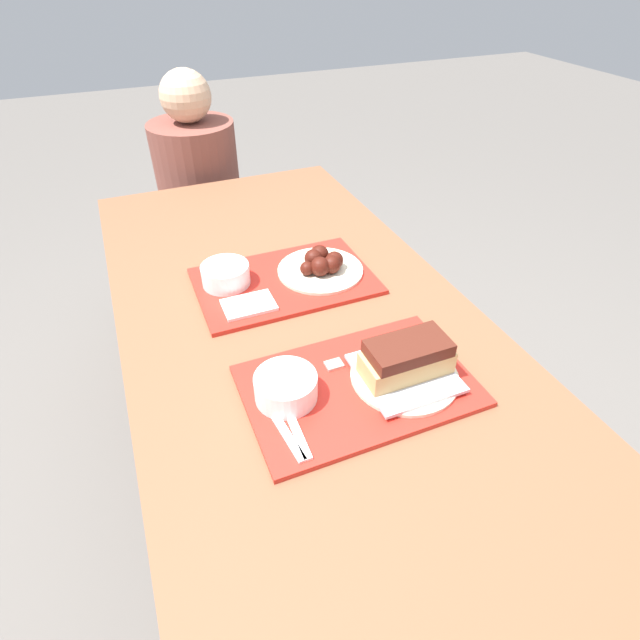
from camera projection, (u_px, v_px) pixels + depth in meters
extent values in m
plane|color=#605B56|center=(310.00, 509.00, 1.64)|extent=(12.00, 12.00, 0.00)
cube|color=brown|center=(306.00, 332.00, 1.18)|extent=(0.83, 1.83, 0.04)
cylinder|color=brown|center=(144.00, 304.00, 1.92)|extent=(0.07, 0.07, 0.73)
cylinder|color=brown|center=(314.00, 267.00, 2.13)|extent=(0.07, 0.07, 0.73)
cube|color=brown|center=(215.00, 241.00, 2.22)|extent=(0.79, 0.28, 0.04)
cylinder|color=brown|center=(149.00, 297.00, 2.25)|extent=(0.06, 0.06, 0.39)
cylinder|color=brown|center=(288.00, 267.00, 2.45)|extent=(0.06, 0.06, 0.39)
cube|color=red|center=(358.00, 386.00, 1.00)|extent=(0.45, 0.30, 0.01)
cube|color=red|center=(285.00, 281.00, 1.30)|extent=(0.45, 0.30, 0.01)
cylinder|color=white|center=(286.00, 387.00, 0.96)|extent=(0.12, 0.12, 0.05)
cylinder|color=beige|center=(285.00, 379.00, 0.94)|extent=(0.11, 0.11, 0.01)
cylinder|color=beige|center=(404.00, 376.00, 1.01)|extent=(0.22, 0.22, 0.01)
cube|color=silver|center=(405.00, 373.00, 1.01)|extent=(0.18, 0.18, 0.01)
cube|color=tan|center=(406.00, 363.00, 0.99)|extent=(0.18, 0.08, 0.05)
cube|color=#4C1E14|center=(408.00, 348.00, 0.97)|extent=(0.16, 0.09, 0.03)
cube|color=white|center=(282.00, 427.00, 0.91)|extent=(0.03, 0.17, 0.00)
cube|color=white|center=(293.00, 423.00, 0.92)|extent=(0.02, 0.17, 0.00)
cube|color=#A59E93|center=(332.00, 365.00, 1.04)|extent=(0.04, 0.03, 0.01)
cylinder|color=white|center=(226.00, 275.00, 1.27)|extent=(0.12, 0.12, 0.05)
cylinder|color=beige|center=(225.00, 268.00, 1.25)|extent=(0.11, 0.11, 0.01)
cylinder|color=beige|center=(320.00, 270.00, 1.33)|extent=(0.23, 0.23, 0.01)
sphere|color=#42140C|center=(334.00, 260.00, 1.31)|extent=(0.05, 0.05, 0.05)
sphere|color=#42140C|center=(319.00, 254.00, 1.33)|extent=(0.05, 0.05, 0.05)
sphere|color=#42140C|center=(314.00, 258.00, 1.32)|extent=(0.05, 0.05, 0.05)
sphere|color=#42140C|center=(307.00, 268.00, 1.29)|extent=(0.04, 0.04, 0.04)
sphere|color=#42140C|center=(320.00, 266.00, 1.29)|extent=(0.05, 0.05, 0.05)
sphere|color=#42140C|center=(332.00, 264.00, 1.30)|extent=(0.05, 0.05, 0.05)
cube|color=white|center=(249.00, 305.00, 1.20)|extent=(0.12, 0.09, 0.01)
cylinder|color=brown|center=(199.00, 185.00, 2.04)|extent=(0.33, 0.33, 0.50)
sphere|color=tan|center=(185.00, 96.00, 1.83)|extent=(0.19, 0.19, 0.19)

